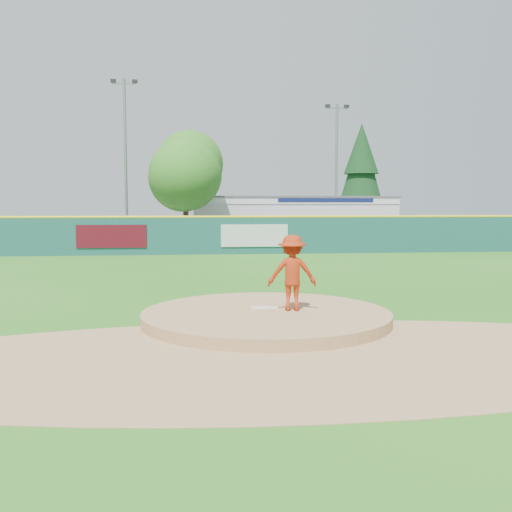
{
  "coord_description": "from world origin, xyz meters",
  "views": [
    {
      "loc": [
        -1.62,
        -12.38,
        2.57
      ],
      "look_at": [
        0.0,
        2.0,
        1.3
      ],
      "focal_mm": 40.0,
      "sensor_mm": 36.0,
      "label": 1
    }
  ],
  "objects": [
    {
      "name": "ground",
      "position": [
        0.0,
        0.0,
        0.0
      ],
      "size": [
        120.0,
        120.0,
        0.0
      ],
      "primitive_type": "plane",
      "color": "#286B19",
      "rests_on": "ground"
    },
    {
      "name": "pitchers_mound",
      "position": [
        0.0,
        0.0,
        0.0
      ],
      "size": [
        5.5,
        5.5,
        0.5
      ],
      "primitive_type": "cylinder",
      "color": "#9E774C",
      "rests_on": "ground"
    },
    {
      "name": "pitching_rubber",
      "position": [
        0.0,
        0.3,
        0.27
      ],
      "size": [
        0.6,
        0.15,
        0.04
      ],
      "primitive_type": "cube",
      "color": "white",
      "rests_on": "pitchers_mound"
    },
    {
      "name": "infield_dirt_arc",
      "position": [
        0.0,
        -3.0,
        0.01
      ],
      "size": [
        15.4,
        15.4,
        0.01
      ],
      "primitive_type": "cylinder",
      "color": "#9E774C",
      "rests_on": "ground"
    },
    {
      "name": "parking_lot",
      "position": [
        0.0,
        27.0,
        0.01
      ],
      "size": [
        44.0,
        16.0,
        0.02
      ],
      "primitive_type": "cube",
      "color": "#38383A",
      "rests_on": "ground"
    },
    {
      "name": "pitcher",
      "position": [
        0.58,
        0.01,
        1.09
      ],
      "size": [
        1.14,
        0.71,
        1.68
      ],
      "primitive_type": "imported",
      "rotation": [
        0.0,
        0.0,
        3.06
      ],
      "color": "#A1290D",
      "rests_on": "pitchers_mound"
    },
    {
      "name": "van",
      "position": [
        -3.56,
        23.19,
        0.74
      ],
      "size": [
        5.69,
        4.09,
        1.44
      ],
      "primitive_type": "imported",
      "rotation": [
        0.0,
        0.0,
        1.2
      ],
      "color": "white",
      "rests_on": "parking_lot"
    },
    {
      "name": "pool_building_grp",
      "position": [
        6.0,
        31.99,
        1.66
      ],
      "size": [
        15.2,
        8.2,
        3.31
      ],
      "color": "silver",
      "rests_on": "ground"
    },
    {
      "name": "fence_banners",
      "position": [
        -2.04,
        17.92,
        1.0
      ],
      "size": [
        11.1,
        0.04,
        1.2
      ],
      "color": "#500B16",
      "rests_on": "ground"
    },
    {
      "name": "outfield_fence",
      "position": [
        0.0,
        18.0,
        1.09
      ],
      "size": [
        40.0,
        0.14,
        2.07
      ],
      "color": "#164946",
      "rests_on": "ground"
    },
    {
      "name": "deciduous_tree",
      "position": [
        -2.0,
        25.0,
        4.55
      ],
      "size": [
        5.6,
        5.6,
        7.36
      ],
      "color": "#382314",
      "rests_on": "ground"
    },
    {
      "name": "conifer_tree",
      "position": [
        13.0,
        36.0,
        5.54
      ],
      "size": [
        4.4,
        4.4,
        9.5
      ],
      "color": "#382314",
      "rests_on": "ground"
    },
    {
      "name": "light_pole_left",
      "position": [
        -6.0,
        27.0,
        6.05
      ],
      "size": [
        1.75,
        0.25,
        11.0
      ],
      "color": "gray",
      "rests_on": "ground"
    },
    {
      "name": "light_pole_right",
      "position": [
        9.0,
        29.0,
        5.54
      ],
      "size": [
        1.75,
        0.25,
        10.0
      ],
      "color": "gray",
      "rests_on": "ground"
    }
  ]
}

